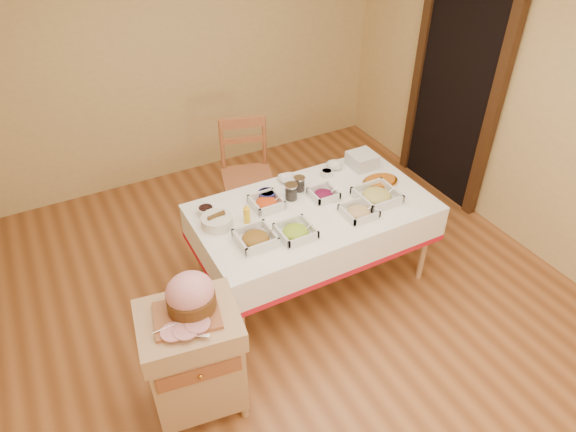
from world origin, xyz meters
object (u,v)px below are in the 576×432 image
object	(u,v)px
preserve_jar_right	(299,184)
bread_basket	(217,221)
butcher_cart	(194,357)
plate_stack	(362,160)
dining_chair	(247,174)
ham_on_board	(190,297)
preserve_jar_left	(291,192)
dining_table	(313,223)
mustard_bottle	(247,215)
brass_platter	(380,182)

from	to	relation	value
preserve_jar_right	bread_basket	world-z (taller)	preserve_jar_right
butcher_cart	plate_stack	world-z (taller)	plate_stack
dining_chair	ham_on_board	distance (m)	2.04
bread_basket	preserve_jar_left	bearing A→B (deg)	4.71
dining_table	mustard_bottle	world-z (taller)	mustard_bottle
bread_basket	plate_stack	distance (m)	1.42
preserve_jar_left	bread_basket	xyz separation A→B (m)	(-0.64, -0.05, -0.02)
ham_on_board	dining_chair	bearing A→B (deg)	56.72
ham_on_board	preserve_jar_right	bearing A→B (deg)	36.43
mustard_bottle	butcher_cart	bearing A→B (deg)	-133.92
preserve_jar_right	brass_platter	xyz separation A→B (m)	(0.63, -0.23, -0.04)
bread_basket	preserve_jar_right	bearing A→B (deg)	9.61
butcher_cart	dining_chair	bearing A→B (deg)	56.26
preserve_jar_left	brass_platter	distance (m)	0.76
plate_stack	brass_platter	size ratio (longest dim) A/B	0.70
preserve_jar_right	brass_platter	size ratio (longest dim) A/B	0.39
butcher_cart	bread_basket	distance (m)	1.00
dining_table	plate_stack	size ratio (longest dim) A/B	8.31
dining_table	butcher_cart	size ratio (longest dim) A/B	2.19
mustard_bottle	preserve_jar_right	bearing A→B (deg)	19.24
ham_on_board	mustard_bottle	world-z (taller)	ham_on_board
dining_chair	preserve_jar_left	size ratio (longest dim) A/B	7.79
dining_table	ham_on_board	world-z (taller)	ham_on_board
butcher_cart	plate_stack	size ratio (longest dim) A/B	3.80
bread_basket	plate_stack	bearing A→B (deg)	7.89
bread_basket	brass_platter	xyz separation A→B (m)	(1.38, -0.10, -0.02)
butcher_cart	brass_platter	xyz separation A→B (m)	(1.88, 0.70, 0.31)
dining_table	bread_basket	distance (m)	0.78
dining_table	dining_chair	distance (m)	1.03
dining_chair	brass_platter	bearing A→B (deg)	-53.12
preserve_jar_left	dining_chair	bearing A→B (deg)	90.56
mustard_bottle	brass_platter	bearing A→B (deg)	-1.98
dining_chair	ham_on_board	size ratio (longest dim) A/B	2.55
preserve_jar_right	plate_stack	xyz separation A→B (m)	(0.65, 0.07, 0.01)
dining_table	dining_chair	world-z (taller)	dining_chair
butcher_cart	plate_stack	bearing A→B (deg)	27.54
dining_table	brass_platter	xyz separation A→B (m)	(0.64, 0.02, 0.18)
brass_platter	mustard_bottle	bearing A→B (deg)	178.02
dining_chair	bread_basket	xyz separation A→B (m)	(-0.63, -0.90, 0.28)
dining_table	plate_stack	distance (m)	0.77
brass_platter	ham_on_board	bearing A→B (deg)	-160.12
preserve_jar_right	plate_stack	size ratio (longest dim) A/B	0.55
plate_stack	butcher_cart	bearing A→B (deg)	-152.46
preserve_jar_right	mustard_bottle	distance (m)	0.58
dining_chair	mustard_bottle	xyz separation A→B (m)	(-0.42, -0.96, 0.31)
butcher_cart	brass_platter	size ratio (longest dim) A/B	2.68
butcher_cart	dining_chair	size ratio (longest dim) A/B	0.82
dining_table	butcher_cart	distance (m)	1.42
dining_chair	preserve_jar_right	distance (m)	0.83
ham_on_board	plate_stack	xyz separation A→B (m)	(1.87, 0.96, -0.13)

